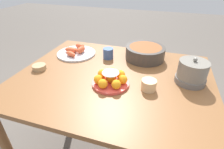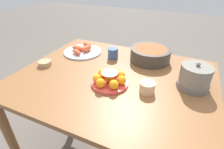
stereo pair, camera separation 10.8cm
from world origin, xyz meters
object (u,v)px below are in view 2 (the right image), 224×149
Objects in this scene: dining_table at (114,88)px; cup_near at (147,87)px; cake_plate at (110,79)px; serving_bowl at (150,54)px; sauce_bowl at (45,63)px; warming_pot at (195,77)px; seafood_platter at (83,50)px; cup_far at (113,53)px.

dining_table is 0.28m from cup_near.
cake_plate is at bearing -175.78° from cup_near.
dining_table is 0.39m from serving_bowl.
sauce_bowl is 0.51× the size of warming_pot.
serving_bowl reaches higher than cake_plate.
serving_bowl is 0.40m from warming_pot.
seafood_platter is 1.71× the size of warming_pot.
warming_pot reaches higher than cup_far.
cup_far is (-0.12, 0.24, 0.14)m from dining_table.
cup_near reaches higher than sauce_bowl.
serving_bowl is 3.65× the size of cup_far.
cake_plate is 0.52m from seafood_platter.
dining_table is at bearing -64.23° from cup_far.
dining_table is 0.53m from sauce_bowl.
cup_near is 0.28m from warming_pot.
cake_plate is at bearing -2.55° from sauce_bowl.
serving_bowl reaches higher than cup_far.
cake_plate reaches higher than seafood_platter.
serving_bowl reaches higher than sauce_bowl.
sauce_bowl is at bearing 177.45° from cake_plate.
cup_far is (0.27, 0.01, 0.02)m from seafood_platter.
cake_plate is 2.78× the size of cup_far.
seafood_platter is (-0.55, -0.08, -0.03)m from serving_bowl.
dining_table is 5.56× the size of cake_plate.
cake_plate is 0.53m from sauce_bowl.
warming_pot is at bearing -15.92° from cup_far.
serving_bowl is at bearing 101.77° from cup_near.
seafood_platter is 3.81× the size of cup_far.
seafood_platter is at bearing 148.84° from dining_table.
sauce_bowl is (-0.51, -0.07, 0.11)m from dining_table.
dining_table is at bearing -115.66° from serving_bowl.
cup_far is (0.40, 0.31, 0.02)m from sauce_bowl.
cup_far reaches higher than cup_near.
warming_pot is at bearing -38.02° from serving_bowl.
cup_far is at bearing 164.08° from warming_pot.
cup_far is at bearing 111.17° from cake_plate.
cake_plate is (0.01, -0.09, 0.13)m from dining_table.
seafood_platter is 0.88m from warming_pot.
dining_table is 0.47m from seafood_platter.
sauce_bowl is at bearing 179.47° from cup_near.
cake_plate is 0.73× the size of seafood_platter.
dining_table is 4.24× the size of serving_bowl.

